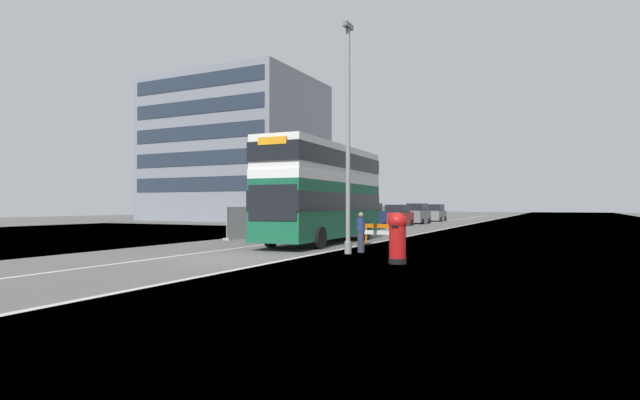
% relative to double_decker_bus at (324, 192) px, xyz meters
% --- Properties ---
extents(ground, '(140.00, 280.00, 0.10)m').
position_rel_double_decker_bus_xyz_m(ground, '(0.46, -8.42, -2.72)').
color(ground, '#565451').
extents(double_decker_bus, '(3.10, 11.14, 5.02)m').
position_rel_double_decker_bus_xyz_m(double_decker_bus, '(0.00, 0.00, 0.00)').
color(double_decker_bus, '#145638').
rests_on(double_decker_bus, ground).
extents(lamppost_foreground, '(0.29, 0.70, 9.34)m').
position_rel_double_decker_bus_xyz_m(lamppost_foreground, '(3.40, -4.80, 1.76)').
color(lamppost_foreground, gray).
rests_on(lamppost_foreground, ground).
extents(red_pillar_postbox, '(0.63, 0.63, 1.72)m').
position_rel_double_decker_bus_xyz_m(red_pillar_postbox, '(6.23, -7.20, -1.73)').
color(red_pillar_postbox, black).
rests_on(red_pillar_postbox, ground).
extents(roadworks_barrier, '(1.73, 0.76, 1.05)m').
position_rel_double_decker_bus_xyz_m(roadworks_barrier, '(3.17, -0.37, -2.02)').
color(roadworks_barrier, orange).
rests_on(roadworks_barrier, ground).
extents(construction_site_fence, '(0.44, 27.40, 1.92)m').
position_rel_double_decker_bus_xyz_m(construction_site_fence, '(-5.71, 12.90, -1.75)').
color(construction_site_fence, '#A8AAAD').
rests_on(construction_site_fence, ground).
extents(car_oncoming_near, '(1.98, 4.24, 2.13)m').
position_rel_double_decker_bus_xyz_m(car_oncoming_near, '(-3.13, 14.53, -1.66)').
color(car_oncoming_near, navy).
rests_on(car_oncoming_near, ground).
extents(car_receding_mid, '(2.04, 4.56, 2.02)m').
position_rel_double_decker_bus_xyz_m(car_receding_mid, '(-3.08, 22.28, -1.72)').
color(car_receding_mid, maroon).
rests_on(car_receding_mid, ground).
extents(car_receding_far, '(2.03, 4.35, 2.15)m').
position_rel_double_decker_bus_xyz_m(car_receding_far, '(-2.96, 28.68, -1.66)').
color(car_receding_far, slate).
rests_on(car_receding_far, ground).
extents(car_far_side, '(2.03, 4.08, 2.08)m').
position_rel_double_decker_bus_xyz_m(car_far_side, '(-3.06, 37.26, -1.70)').
color(car_far_side, slate).
rests_on(car_far_side, ground).
extents(bare_tree_far_verge_near, '(3.37, 2.34, 5.14)m').
position_rel_double_decker_bus_xyz_m(bare_tree_far_verge_near, '(-13.65, 19.44, 0.06)').
color(bare_tree_far_verge_near, '#4C3D2D').
rests_on(bare_tree_far_verge_near, ground).
extents(pedestrian_at_kerb, '(0.34, 0.34, 1.67)m').
position_rel_double_decker_bus_xyz_m(pedestrian_at_kerb, '(3.66, -4.06, -1.83)').
color(pedestrian_at_kerb, '#2D3342').
rests_on(pedestrian_at_kerb, ground).
extents(backdrop_office_block, '(20.65, 16.49, 18.64)m').
position_rel_double_decker_bus_xyz_m(backdrop_office_block, '(-28.69, 31.98, 6.65)').
color(backdrop_office_block, gray).
rests_on(backdrop_office_block, ground).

